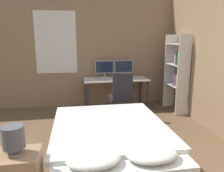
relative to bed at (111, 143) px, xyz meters
name	(u,v)px	position (x,y,z in m)	size (l,w,h in m)	color
wall_back	(102,51)	(0.22, 2.65, 1.11)	(12.00, 0.08, 2.70)	#8E7051
bed	(111,143)	(0.00, 0.00, 0.00)	(1.55, 2.09, 0.55)	brown
bedside_lamp	(13,138)	(-1.04, -0.74, 0.52)	(0.20, 0.20, 0.28)	gray
desk	(116,82)	(0.50, 2.25, 0.40)	(1.50, 0.65, 0.72)	beige
monitor_left	(104,68)	(0.26, 2.48, 0.72)	(0.45, 0.16, 0.41)	#B7B7BC
monitor_right	(124,67)	(0.74, 2.48, 0.72)	(0.45, 0.16, 0.41)	#B7B7BC
keyboard	(118,80)	(0.50, 2.03, 0.49)	(0.37, 0.13, 0.02)	#B7B7BC
computer_mouse	(129,79)	(0.77, 2.03, 0.50)	(0.07, 0.05, 0.04)	#B7B7BC
office_chair	(121,101)	(0.48, 1.55, 0.14)	(0.52, 0.52, 0.97)	black
bookshelf	(178,70)	(1.81, 1.76, 0.72)	(0.28, 0.70, 1.74)	beige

